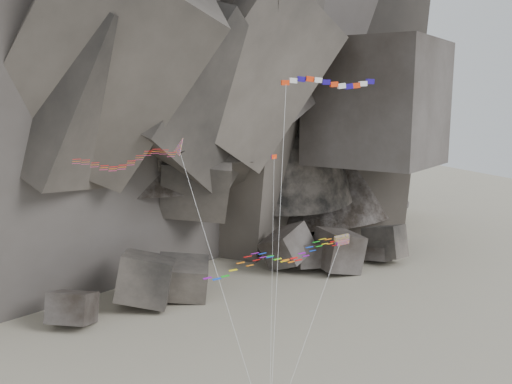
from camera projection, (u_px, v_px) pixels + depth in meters
name	position (u px, v px, depth m)	size (l,w,h in m)	color
headland	(108.00, 21.00, 107.15)	(110.00, 70.00, 84.00)	#514942
boulder_field	(261.00, 267.00, 88.03)	(59.74, 15.50, 9.03)	#47423F
delta_kite	(123.00, 159.00, 48.67)	(13.06, 11.83, 24.54)	red
banner_kite	(328.00, 86.00, 49.00)	(12.12, 6.47, 29.76)	#F2360E
parafoil_kite	(273.00, 257.00, 49.81)	(15.88, 6.20, 15.14)	#D5C20B
pennant_kite	(273.00, 207.00, 51.49)	(5.28, 9.08, 22.66)	#F2360E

